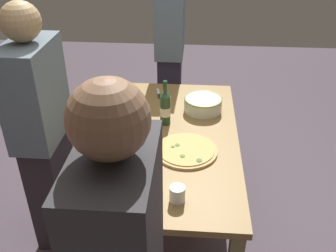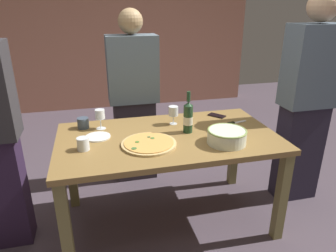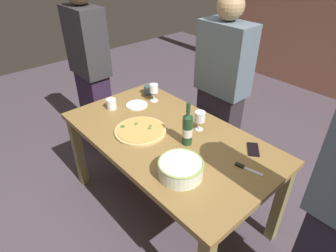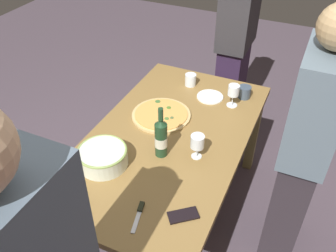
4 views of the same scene
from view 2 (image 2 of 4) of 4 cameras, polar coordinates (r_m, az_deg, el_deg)
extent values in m
plane|color=#4F424D|center=(2.67, 0.00, -16.74)|extent=(8.00, 8.00, 0.00)
cube|color=olive|center=(2.28, 0.00, -2.25)|extent=(1.60, 0.90, 0.04)
cube|color=olive|center=(2.10, -18.29, -17.91)|extent=(0.07, 0.07, 0.71)
cube|color=olive|center=(2.43, 20.13, -12.18)|extent=(0.07, 0.07, 0.71)
cube|color=olive|center=(2.76, -17.40, -7.55)|extent=(0.07, 0.07, 0.71)
cube|color=olive|center=(3.02, 12.03, -4.36)|extent=(0.07, 0.07, 0.71)
cube|color=tan|center=(5.26, -8.91, 18.51)|extent=(4.26, 0.16, 2.77)
cylinder|color=tan|center=(2.13, -3.53, -3.29)|extent=(0.38, 0.38, 0.02)
cylinder|color=#E2A14E|center=(2.13, -3.54, -3.03)|extent=(0.34, 0.34, 0.01)
cylinder|color=#49742A|center=(2.13, -5.68, -2.94)|extent=(0.03, 0.03, 0.00)
cylinder|color=#4F6838|center=(2.20, -3.55, -2.04)|extent=(0.02, 0.02, 0.00)
cylinder|color=#4E7734|center=(2.18, -2.86, -2.26)|extent=(0.03, 0.03, 0.00)
cylinder|color=#406A33|center=(2.04, -6.26, -4.14)|extent=(0.03, 0.03, 0.00)
cylinder|color=silver|center=(2.18, 10.75, -1.93)|extent=(0.27, 0.27, 0.10)
torus|color=#8FAB58|center=(2.16, 10.83, -0.85)|extent=(0.27, 0.27, 0.01)
cylinder|color=#1F3F24|center=(2.31, 3.70, 1.29)|extent=(0.07, 0.07, 0.21)
cone|color=#1F3F24|center=(2.27, 3.77, 4.07)|extent=(0.07, 0.07, 0.03)
cylinder|color=#1F3F24|center=(2.25, 3.81, 5.42)|extent=(0.03, 0.03, 0.07)
cylinder|color=silver|center=(2.31, 3.70, 1.05)|extent=(0.07, 0.07, 0.06)
cylinder|color=white|center=(2.50, 0.98, 0.43)|extent=(0.06, 0.06, 0.00)
cylinder|color=white|center=(2.48, 0.98, 1.21)|extent=(0.01, 0.01, 0.07)
cylinder|color=white|center=(2.46, 0.99, 2.79)|extent=(0.08, 0.08, 0.08)
cylinder|color=white|center=(2.46, -12.20, -0.44)|extent=(0.07, 0.07, 0.00)
cylinder|color=white|center=(2.44, -12.28, 0.47)|extent=(0.01, 0.01, 0.08)
cylinder|color=white|center=(2.42, -12.42, 2.15)|extent=(0.07, 0.07, 0.07)
cylinder|color=maroon|center=(2.42, -12.37, 1.56)|extent=(0.06, 0.06, 0.02)
cylinder|color=white|center=(2.12, -15.35, -3.19)|extent=(0.08, 0.08, 0.09)
cylinder|color=#3E4D5E|center=(2.49, -15.35, 0.53)|extent=(0.09, 0.09, 0.08)
cylinder|color=white|center=(2.30, -12.79, -1.94)|extent=(0.18, 0.18, 0.01)
cube|color=black|center=(2.70, 8.97, 1.91)|extent=(0.15, 0.16, 0.01)
cube|color=silver|center=(2.60, 13.00, 0.73)|extent=(0.13, 0.05, 0.01)
cube|color=black|center=(2.54, 11.53, 0.53)|extent=(0.06, 0.04, 0.02)
cube|color=#272233|center=(2.97, 22.80, -4.47)|extent=(0.36, 0.20, 0.87)
cube|color=slate|center=(2.75, 25.11, 9.90)|extent=(0.43, 0.24, 0.65)
sphere|color=tan|center=(2.71, 26.68, 19.16)|extent=(0.23, 0.23, 0.23)
cube|color=#2E272C|center=(3.08, -6.01, -2.53)|extent=(0.38, 0.20, 0.80)
cube|color=slate|center=(2.86, -6.56, 10.33)|extent=(0.45, 0.24, 0.60)
sphere|color=tan|center=(2.81, -6.94, 18.61)|extent=(0.22, 0.22, 0.22)
camera|label=1|loc=(2.45, -58.47, 21.65)|focal=40.35mm
camera|label=3|loc=(2.00, 53.31, 21.39)|focal=30.51mm
camera|label=4|loc=(3.43, 25.75, 27.85)|focal=38.70mm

